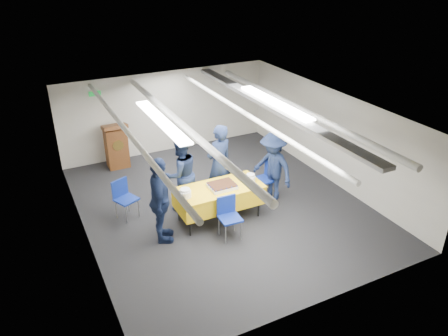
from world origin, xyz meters
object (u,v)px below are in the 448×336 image
at_px(chair_near, 228,213).
at_px(podium, 116,145).
at_px(chair_left, 123,195).
at_px(sailor_b, 181,174).
at_px(sailor_a, 219,164).
at_px(sailor_c, 160,201).
at_px(chair_right, 266,176).
at_px(sailor_d, 273,167).
at_px(serving_table, 219,196).
at_px(sheet_cake, 222,186).

bearing_deg(chair_near, podium, 106.18).
bearing_deg(chair_left, sailor_b, -10.77).
distance_m(sailor_a, sailor_c, 1.92).
relative_size(chair_right, sailor_a, 0.47).
relative_size(chair_right, chair_left, 1.00).
xyz_separation_m(sailor_b, sailor_d, (2.01, -0.57, -0.03)).
relative_size(serving_table, chair_near, 2.14).
xyz_separation_m(chair_near, chair_left, (-1.69, 1.64, 0.00)).
relative_size(sheet_cake, sailor_b, 0.33).
distance_m(serving_table, sailor_b, 1.00).
xyz_separation_m(podium, chair_left, (-0.49, -2.50, -0.08)).
height_order(serving_table, sailor_b, sailor_b).
bearing_deg(serving_table, chair_left, 150.78).
bearing_deg(sheet_cake, chair_near, -104.88).
xyz_separation_m(podium, chair_right, (2.73, -3.12, -0.08)).
distance_m(sheet_cake, sailor_d, 1.42).
bearing_deg(sailor_c, sailor_a, -43.38).
bearing_deg(sailor_b, podium, -83.71).
relative_size(sheet_cake, chair_right, 0.65).
relative_size(podium, sailor_b, 0.73).
height_order(chair_near, sailor_c, sailor_c).
distance_m(serving_table, chair_left, 2.06).
xyz_separation_m(chair_near, sailor_c, (-1.25, 0.45, 0.37)).
relative_size(chair_near, chair_left, 1.00).
distance_m(sheet_cake, chair_near, 0.68).
bearing_deg(podium, sailor_a, -59.43).
distance_m(sheet_cake, podium, 3.81).
bearing_deg(sheet_cake, sailor_b, 126.95).
relative_size(sailor_a, sailor_d, 1.12).
distance_m(podium, chair_left, 2.55).
distance_m(chair_right, sailor_d, 0.36).
relative_size(sheet_cake, sailor_d, 0.34).
bearing_deg(chair_right, sailor_d, -79.63).
bearing_deg(sailor_b, sailor_d, 155.05).
distance_m(chair_near, sailor_b, 1.52).
relative_size(podium, sailor_a, 0.67).
relative_size(serving_table, sailor_c, 1.03).
distance_m(sheet_cake, chair_left, 2.15).
relative_size(sheet_cake, chair_left, 0.65).
bearing_deg(sailor_b, chair_left, -19.81).
bearing_deg(sheet_cake, sailor_a, 68.43).
bearing_deg(sailor_d, sheet_cake, -96.57).
bearing_deg(chair_left, chair_near, -44.18).
distance_m(chair_left, sailor_b, 1.30).
bearing_deg(sailor_d, podium, -156.46).
bearing_deg(chair_near, serving_table, 80.69).
xyz_separation_m(serving_table, sailor_a, (0.35, 0.70, 0.38)).
height_order(chair_near, chair_right, same).
distance_m(podium, sailor_c, 3.71).
distance_m(chair_left, sailor_d, 3.36).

